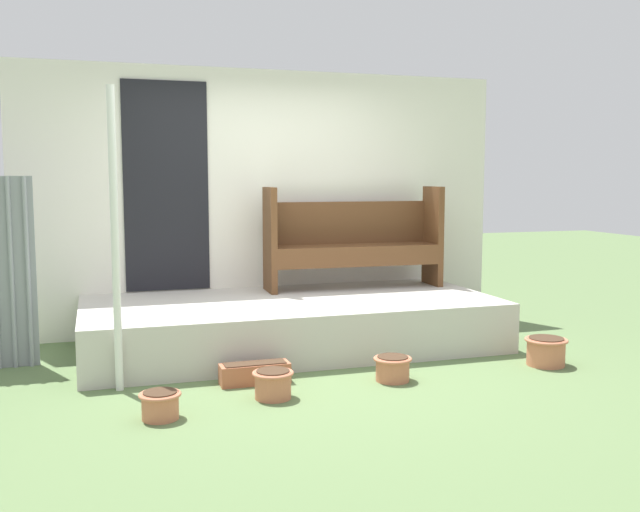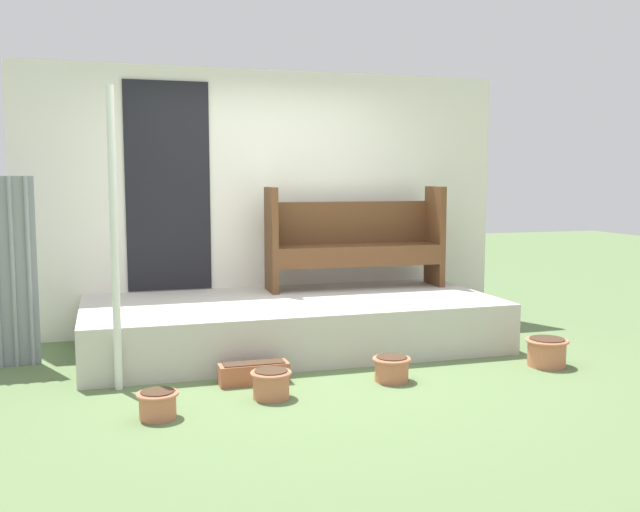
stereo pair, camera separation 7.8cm
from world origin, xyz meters
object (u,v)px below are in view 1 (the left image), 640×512
object	(u,v)px
support_post	(115,241)
flower_pot_right	(393,367)
planter_box_rect	(255,373)
flower_pot_left	(160,404)
flower_pot_far_right	(546,350)
bench	(353,237)
flower_pot_middle	(273,383)

from	to	relation	value
support_post	flower_pot_right	size ratio (longest dim) A/B	7.43
flower_pot_right	planter_box_rect	world-z (taller)	flower_pot_right
flower_pot_left	flower_pot_far_right	world-z (taller)	flower_pot_far_right
flower_pot_left	bench	bearing A→B (deg)	45.24
bench	planter_box_rect	bearing A→B (deg)	-130.03
flower_pot_middle	flower_pot_far_right	distance (m)	2.36
bench	planter_box_rect	world-z (taller)	bench
flower_pot_right	flower_pot_far_right	bearing A→B (deg)	1.40
bench	flower_pot_left	size ratio (longest dim) A/B	6.50
support_post	planter_box_rect	distance (m)	1.41
flower_pot_middle	bench	bearing A→B (deg)	55.81
support_post	flower_pot_middle	size ratio (longest dim) A/B	7.45
bench	flower_pot_middle	world-z (taller)	bench
flower_pot_right	flower_pot_left	bearing A→B (deg)	-168.97
flower_pot_right	flower_pot_far_right	world-z (taller)	flower_pot_far_right
planter_box_rect	flower_pot_right	bearing A→B (deg)	-13.70
flower_pot_left	flower_pot_far_right	size ratio (longest dim) A/B	0.78
support_post	flower_pot_right	world-z (taller)	support_post
support_post	bench	distance (m)	2.70
support_post	planter_box_rect	xyz separation A→B (m)	(0.98, -0.14, -1.01)
support_post	flower_pot_middle	bearing A→B (deg)	-27.50
support_post	flower_pot_far_right	world-z (taller)	support_post
flower_pot_middle	flower_pot_far_right	xyz separation A→B (m)	(2.36, 0.18, 0.02)
support_post	planter_box_rect	bearing A→B (deg)	-8.01
flower_pot_middle	planter_box_rect	bearing A→B (deg)	96.36
support_post	flower_pot_far_right	size ratio (longest dim) A/B	6.26
bench	flower_pot_far_right	size ratio (longest dim) A/B	5.08
planter_box_rect	flower_pot_left	bearing A→B (deg)	-141.67
flower_pot_middle	flower_pot_far_right	bearing A→B (deg)	4.37
support_post	flower_pot_right	xyz separation A→B (m)	(1.99, -0.38, -0.99)
bench	flower_pot_right	xyz separation A→B (m)	(-0.32, -1.76, -0.84)
flower_pot_far_right	flower_pot_right	bearing A→B (deg)	-178.60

